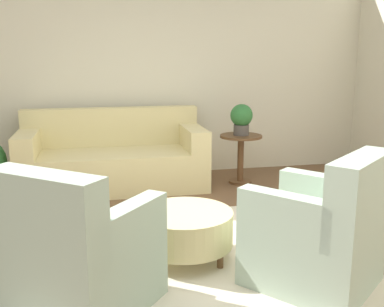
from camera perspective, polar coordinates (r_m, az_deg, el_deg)
The scene contains 9 objects.
ground_plane at distance 3.69m, azimuth -0.48°, elevation -13.36°, with size 16.00×16.00×0.00m, color brown.
wall_back at distance 6.15m, azimuth -6.02°, elevation 10.32°, with size 9.58×0.12×2.80m.
rug at distance 3.69m, azimuth -0.48°, elevation -13.29°, with size 2.73×2.32×0.01m.
couch at distance 5.63m, azimuth -9.91°, elevation -0.82°, with size 2.22×0.96×0.96m.
armchair_left at distance 2.94m, azimuth -14.31°, elevation -12.69°, with size 1.09×1.10×0.96m.
armchair_right at distance 3.30m, azimuth 16.06°, elevation -10.00°, with size 1.09×1.10×0.96m.
ottoman_table at distance 3.61m, azimuth -0.94°, elevation -9.41°, with size 0.77×0.77×0.39m.
side_table at distance 5.75m, azimuth 6.20°, elevation 0.40°, with size 0.53×0.53×0.62m.
potted_plant_on_side_table at distance 5.68m, azimuth 6.30°, elevation 4.50°, with size 0.28×0.28×0.39m.
Camera 1 is at (-0.68, -3.26, 1.59)m, focal length 42.00 mm.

